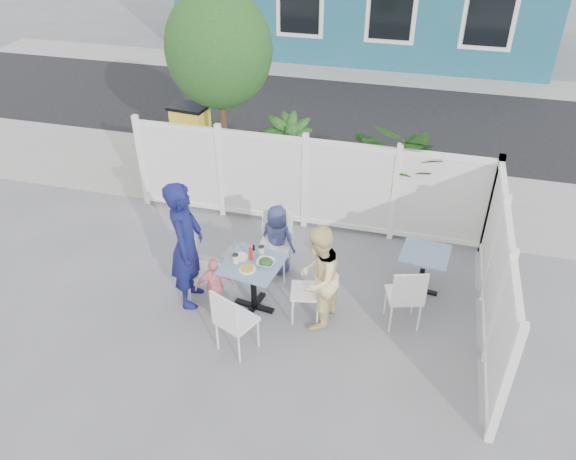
% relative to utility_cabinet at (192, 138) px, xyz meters
% --- Properties ---
extents(ground, '(80.00, 80.00, 0.00)m').
position_rel_utility_cabinet_xyz_m(ground, '(2.56, -4.00, -0.61)').
color(ground, slate).
extents(near_sidewalk, '(24.00, 2.60, 0.01)m').
position_rel_utility_cabinet_xyz_m(near_sidewalk, '(2.56, -0.20, -0.60)').
color(near_sidewalk, gray).
rests_on(near_sidewalk, ground).
extents(street, '(24.00, 5.00, 0.01)m').
position_rel_utility_cabinet_xyz_m(street, '(2.56, 3.50, -0.60)').
color(street, black).
rests_on(street, ground).
extents(far_sidewalk, '(24.00, 1.60, 0.01)m').
position_rel_utility_cabinet_xyz_m(far_sidewalk, '(2.56, 6.60, -0.60)').
color(far_sidewalk, gray).
rests_on(far_sidewalk, ground).
extents(fence_back, '(5.86, 0.08, 1.60)m').
position_rel_utility_cabinet_xyz_m(fence_back, '(2.66, -1.60, 0.18)').
color(fence_back, white).
rests_on(fence_back, ground).
extents(fence_right, '(0.08, 3.66, 1.60)m').
position_rel_utility_cabinet_xyz_m(fence_right, '(5.56, -3.40, 0.18)').
color(fence_right, white).
rests_on(fence_right, ground).
extents(tree, '(1.80, 1.62, 3.59)m').
position_rel_utility_cabinet_xyz_m(tree, '(0.96, -0.70, 1.98)').
color(tree, '#382316').
rests_on(tree, ground).
extents(utility_cabinet, '(0.70, 0.53, 1.22)m').
position_rel_utility_cabinet_xyz_m(utility_cabinet, '(0.00, 0.00, 0.00)').
color(utility_cabinet, yellow).
rests_on(utility_cabinet, ground).
extents(potted_shrub_a, '(1.20, 1.20, 1.62)m').
position_rel_utility_cabinet_xyz_m(potted_shrub_a, '(2.17, -0.90, 0.20)').
color(potted_shrub_a, '#153A13').
rests_on(potted_shrub_a, ground).
extents(potted_shrub_b, '(2.21, 2.16, 1.87)m').
position_rel_utility_cabinet_xyz_m(potted_shrub_b, '(4.20, -1.00, 0.33)').
color(potted_shrub_b, '#153A13').
rests_on(potted_shrub_b, ground).
extents(main_table, '(0.83, 0.83, 0.78)m').
position_rel_utility_cabinet_xyz_m(main_table, '(2.48, -3.81, -0.01)').
color(main_table, '#486492').
rests_on(main_table, ground).
extents(spare_table, '(0.72, 0.72, 0.68)m').
position_rel_utility_cabinet_xyz_m(spare_table, '(4.68, -2.87, -0.08)').
color(spare_table, '#486492').
rests_on(spare_table, ground).
extents(chair_left, '(0.39, 0.41, 0.90)m').
position_rel_utility_cabinet_xyz_m(chair_left, '(1.67, -3.75, -0.08)').
color(chair_left, white).
rests_on(chair_left, ground).
extents(chair_right, '(0.46, 0.48, 0.89)m').
position_rel_utility_cabinet_xyz_m(chair_right, '(3.28, -3.79, -0.09)').
color(chair_right, white).
rests_on(chair_right, ground).
extents(chair_back, '(0.46, 0.44, 1.00)m').
position_rel_utility_cabinet_xyz_m(chair_back, '(2.55, -2.95, -0.02)').
color(chair_back, white).
rests_on(chair_back, ground).
extents(chair_near, '(0.57, 0.56, 0.96)m').
position_rel_utility_cabinet_xyz_m(chair_near, '(2.49, -4.67, -0.05)').
color(chair_near, white).
rests_on(chair_near, ground).
extents(chair_spare, '(0.54, 0.53, 0.96)m').
position_rel_utility_cabinet_xyz_m(chair_spare, '(4.50, -3.67, -0.05)').
color(chair_spare, white).
rests_on(chair_spare, ground).
extents(man, '(0.57, 0.75, 1.87)m').
position_rel_utility_cabinet_xyz_m(man, '(1.58, -3.86, 0.33)').
color(man, '#12164E').
rests_on(man, ground).
extents(woman, '(0.67, 0.80, 1.49)m').
position_rel_utility_cabinet_xyz_m(woman, '(3.37, -3.87, 0.14)').
color(woman, '#F4CB4D').
rests_on(woman, ground).
extents(boy, '(0.61, 0.47, 1.10)m').
position_rel_utility_cabinet_xyz_m(boy, '(2.56, -2.90, -0.06)').
color(boy, navy).
rests_on(boy, ground).
extents(toddler, '(0.57, 0.45, 0.90)m').
position_rel_utility_cabinet_xyz_m(toddler, '(2.01, -4.04, -0.16)').
color(toddler, pink).
rests_on(toddler, ground).
extents(plate_main, '(0.22, 0.22, 0.01)m').
position_rel_utility_cabinet_xyz_m(plate_main, '(2.46, -3.98, 0.18)').
color(plate_main, white).
rests_on(plate_main, main_table).
extents(plate_side, '(0.21, 0.21, 0.01)m').
position_rel_utility_cabinet_xyz_m(plate_side, '(2.29, -3.74, 0.18)').
color(plate_side, white).
rests_on(plate_side, main_table).
extents(salad_bowl, '(0.24, 0.24, 0.06)m').
position_rel_utility_cabinet_xyz_m(salad_bowl, '(2.66, -3.81, 0.20)').
color(salad_bowl, white).
rests_on(salad_bowl, main_table).
extents(coffee_cup_a, '(0.08, 0.08, 0.12)m').
position_rel_utility_cabinet_xyz_m(coffee_cup_a, '(2.27, -3.87, 0.23)').
color(coffee_cup_a, beige).
rests_on(coffee_cup_a, main_table).
extents(coffee_cup_b, '(0.08, 0.08, 0.11)m').
position_rel_utility_cabinet_xyz_m(coffee_cup_b, '(2.54, -3.60, 0.23)').
color(coffee_cup_b, beige).
rests_on(coffee_cup_b, main_table).
extents(ketchup_bottle, '(0.05, 0.05, 0.18)m').
position_rel_utility_cabinet_xyz_m(ketchup_bottle, '(2.44, -3.75, 0.26)').
color(ketchup_bottle, '#B6210F').
rests_on(ketchup_bottle, main_table).
extents(salt_shaker, '(0.03, 0.03, 0.07)m').
position_rel_utility_cabinet_xyz_m(salt_shaker, '(2.39, -3.56, 0.20)').
color(salt_shaker, white).
rests_on(salt_shaker, main_table).
extents(pepper_shaker, '(0.03, 0.03, 0.08)m').
position_rel_utility_cabinet_xyz_m(pepper_shaker, '(2.41, -3.54, 0.21)').
color(pepper_shaker, black).
rests_on(pepper_shaker, main_table).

